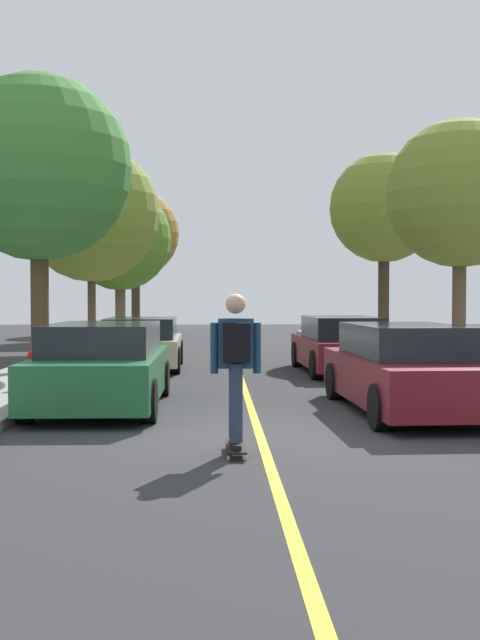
{
  "coord_description": "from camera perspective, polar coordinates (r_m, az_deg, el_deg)",
  "views": [
    {
      "loc": [
        -0.59,
        -10.21,
        1.82
      ],
      "look_at": [
        -0.1,
        4.58,
        1.37
      ],
      "focal_mm": 43.97,
      "sensor_mm": 36.0,
      "label": 1
    }
  ],
  "objects": [
    {
      "name": "center_line",
      "position": [
        14.34,
        0.5,
        -5.52
      ],
      "size": [
        0.12,
        39.2,
        0.01
      ],
      "primitive_type": "cube",
      "color": "gold",
      "rests_on": "ground"
    },
    {
      "name": "parked_car_right_nearest",
      "position": [
        12.52,
        12.0,
        -3.52
      ],
      "size": [
        2.01,
        4.67,
        1.37
      ],
      "color": "maroon",
      "rests_on": "ground"
    },
    {
      "name": "street_tree_left_far",
      "position": [
        33.61,
        -8.73,
        5.81
      ],
      "size": [
        4.33,
        4.33,
        6.25
      ],
      "color": "brown",
      "rests_on": "sidewalk_left"
    },
    {
      "name": "street_tree_right_near",
      "position": [
        24.37,
        10.44,
        7.98
      ],
      "size": [
        3.32,
        3.32,
        6.02
      ],
      "color": "#3D2D1E",
      "rests_on": "sidewalk_right"
    },
    {
      "name": "street_tree_left_near",
      "position": [
        25.99,
        -10.78,
        7.6
      ],
      "size": [
        4.42,
        4.42,
        6.56
      ],
      "color": "#4C3823",
      "rests_on": "sidewalk_left"
    },
    {
      "name": "street_tree_right_nearest",
      "position": [
        17.25,
        15.72,
        8.79
      ],
      "size": [
        3.11,
        3.11,
        5.39
      ],
      "color": "brown",
      "rests_on": "sidewalk_right"
    },
    {
      "name": "street_tree_left_farthest",
      "position": [
        40.12,
        -7.62,
        6.24
      ],
      "size": [
        4.41,
        4.41,
        7.06
      ],
      "color": "#3D2D1E",
      "rests_on": "sidewalk_left"
    },
    {
      "name": "parked_car_right_near",
      "position": [
        18.7,
        7.35,
        -1.83
      ],
      "size": [
        1.99,
        4.49,
        1.34
      ],
      "color": "maroon",
      "rests_on": "ground"
    },
    {
      "name": "parked_car_left_near",
      "position": [
        19.68,
        -7.18,
        -1.69
      ],
      "size": [
        2.05,
        4.1,
        1.28
      ],
      "color": "#BCAD89",
      "rests_on": "ground"
    },
    {
      "name": "ground",
      "position": [
        10.39,
        1.43,
        -8.33
      ],
      "size": [
        80.0,
        80.0,
        0.0
      ],
      "primitive_type": "plane",
      "color": "#2D2D30"
    },
    {
      "name": "street_tree_left_nearest",
      "position": [
        18.63,
        -14.44,
        10.6
      ],
      "size": [
        4.22,
        4.22,
        6.69
      ],
      "color": "#4C3823",
      "rests_on": "sidewalk_left"
    },
    {
      "name": "skateboard",
      "position": [
        9.09,
        -0.32,
        -9.22
      ],
      "size": [
        0.23,
        0.84,
        0.1
      ],
      "color": "black",
      "rests_on": "ground"
    },
    {
      "name": "fire_hydrant",
      "position": [
        14.79,
        -14.86,
        -3.48
      ],
      "size": [
        0.2,
        0.2,
        0.7
      ],
      "color": "#B2140F",
      "rests_on": "sidewalk_left"
    },
    {
      "name": "skateboarder",
      "position": [
        8.92,
        -0.31,
        -2.87
      ],
      "size": [
        0.58,
        0.7,
        1.74
      ],
      "color": "black",
      "rests_on": "skateboard"
    },
    {
      "name": "parked_car_left_nearest",
      "position": [
        12.92,
        -9.97,
        -3.3
      ],
      "size": [
        1.97,
        4.45,
        1.37
      ],
      "color": "#1E5B33",
      "rests_on": "ground"
    }
  ]
}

